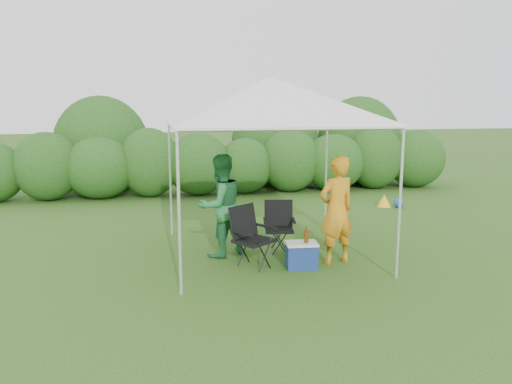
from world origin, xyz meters
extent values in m
plane|color=#355D1D|center=(0.00, 0.00, 0.00)|extent=(70.00, 70.00, 0.00)
ellipsoid|color=#27551A|center=(-4.41, 6.00, 0.86)|extent=(1.65, 1.40, 1.73)
cylinder|color=#382616|center=(-4.41, 6.00, 0.15)|extent=(0.12, 0.12, 0.30)
ellipsoid|color=#27551A|center=(-3.15, 6.00, 0.79)|extent=(1.80, 1.53, 1.57)
cylinder|color=#382616|center=(-3.15, 6.00, 0.15)|extent=(0.12, 0.12, 0.30)
ellipsoid|color=#27551A|center=(-1.89, 6.00, 0.90)|extent=(1.58, 1.34, 1.80)
cylinder|color=#382616|center=(-1.89, 6.00, 0.15)|extent=(0.12, 0.12, 0.30)
ellipsoid|color=#27551A|center=(-0.63, 6.00, 0.82)|extent=(1.73, 1.47, 1.65)
cylinder|color=#382616|center=(-0.63, 6.00, 0.15)|extent=(0.12, 0.12, 0.30)
ellipsoid|color=#27551A|center=(0.63, 6.00, 0.75)|extent=(1.50, 1.28, 1.50)
cylinder|color=#382616|center=(0.63, 6.00, 0.15)|extent=(0.12, 0.12, 0.30)
ellipsoid|color=#27551A|center=(1.89, 6.00, 0.86)|extent=(1.65, 1.40, 1.73)
cylinder|color=#382616|center=(1.89, 6.00, 0.15)|extent=(0.12, 0.12, 0.30)
ellipsoid|color=#27551A|center=(3.15, 6.00, 0.79)|extent=(1.80, 1.53, 1.57)
cylinder|color=#382616|center=(3.15, 6.00, 0.15)|extent=(0.12, 0.12, 0.30)
ellipsoid|color=#27551A|center=(4.41, 6.00, 0.90)|extent=(1.57, 1.34, 1.80)
cylinder|color=#382616|center=(4.41, 6.00, 0.15)|extent=(0.12, 0.12, 0.30)
ellipsoid|color=#27551A|center=(5.66, 6.00, 0.82)|extent=(1.72, 1.47, 1.65)
cylinder|color=#382616|center=(5.66, 6.00, 0.15)|extent=(0.12, 0.12, 0.30)
cylinder|color=silver|center=(-1.50, -1.00, 1.05)|extent=(0.04, 0.04, 2.10)
cylinder|color=silver|center=(1.50, -1.00, 1.05)|extent=(0.04, 0.04, 2.10)
cylinder|color=silver|center=(-1.50, 2.00, 1.05)|extent=(0.04, 0.04, 2.10)
cylinder|color=silver|center=(1.50, 2.00, 1.05)|extent=(0.04, 0.04, 2.10)
cube|color=white|center=(0.00, 0.50, 2.12)|extent=(3.10, 3.10, 0.03)
pyramid|color=white|center=(0.00, 0.50, 2.48)|extent=(3.10, 3.10, 0.70)
cube|color=black|center=(0.20, 0.59, 0.37)|extent=(0.53, 0.50, 0.04)
cube|color=black|center=(0.24, 0.78, 0.61)|extent=(0.47, 0.21, 0.44)
cube|color=black|center=(-0.03, 0.63, 0.53)|extent=(0.12, 0.39, 0.03)
cube|color=black|center=(0.43, 0.54, 0.53)|extent=(0.12, 0.39, 0.03)
cylinder|color=black|center=(-0.02, 0.43, 0.18)|extent=(0.02, 0.02, 0.37)
cylinder|color=black|center=(0.35, 0.36, 0.18)|extent=(0.02, 0.02, 0.37)
cylinder|color=black|center=(0.05, 0.81, 0.18)|extent=(0.02, 0.02, 0.37)
cylinder|color=black|center=(0.43, 0.74, 0.18)|extent=(0.02, 0.02, 0.37)
cube|color=black|center=(-0.37, -0.12, 0.41)|extent=(0.68, 0.67, 0.05)
cube|color=black|center=(-0.49, 0.05, 0.68)|extent=(0.49, 0.41, 0.48)
cube|color=black|center=(-0.58, -0.27, 0.58)|extent=(0.29, 0.37, 0.03)
cube|color=black|center=(-0.15, 0.04, 0.58)|extent=(0.29, 0.37, 0.03)
cylinder|color=black|center=(-0.41, -0.42, 0.20)|extent=(0.02, 0.02, 0.41)
cylinder|color=black|center=(-0.07, -0.16, 0.20)|extent=(0.02, 0.02, 0.41)
cylinder|color=black|center=(-0.66, -0.07, 0.20)|extent=(0.02, 0.02, 0.41)
cylinder|color=black|center=(-0.32, 0.18, 0.20)|extent=(0.02, 0.02, 0.41)
imported|color=orange|center=(0.91, -0.16, 0.83)|extent=(0.69, 0.55, 1.66)
imported|color=#297D41|center=(-0.77, 0.56, 0.82)|extent=(0.99, 0.91, 1.64)
cube|color=navy|center=(0.32, -0.30, 0.18)|extent=(0.47, 0.36, 0.36)
cube|color=silver|center=(0.32, -0.30, 0.38)|extent=(0.50, 0.38, 0.03)
cylinder|color=#592D0C|center=(0.38, -0.34, 0.52)|extent=(0.07, 0.07, 0.25)
cone|color=yellow|center=(3.54, 3.59, 0.14)|extent=(0.34, 0.34, 0.28)
sphere|color=blue|center=(3.82, 3.40, 0.11)|extent=(0.23, 0.23, 0.23)
camera|label=1|loc=(-1.79, -7.15, 2.44)|focal=35.00mm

